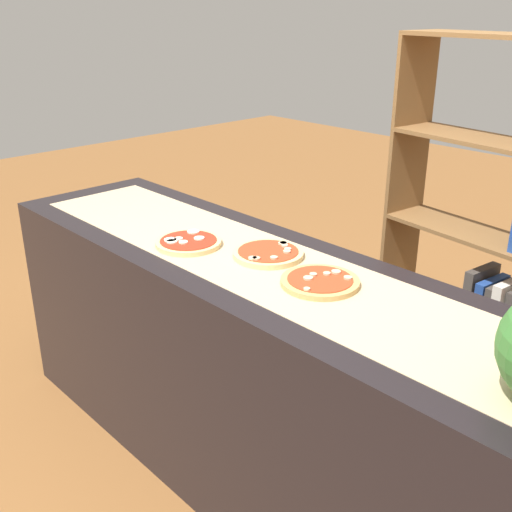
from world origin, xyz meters
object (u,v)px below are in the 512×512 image
(bookshelf, at_px, (492,260))
(pizza_mushroom_2, at_px, (320,281))
(pizza_mushroom_1, at_px, (268,253))
(pizza_mozzarella_0, at_px, (188,242))

(bookshelf, bearing_deg, pizza_mushroom_2, -94.95)
(pizza_mushroom_1, xyz_separation_m, pizza_mushroom_2, (0.28, -0.04, -0.00))
(pizza_mushroom_1, xyz_separation_m, bookshelf, (0.37, 0.98, -0.20))
(pizza_mushroom_1, relative_size, bookshelf, 0.15)
(pizza_mushroom_2, height_order, bookshelf, bookshelf)
(pizza_mozzarella_0, distance_m, pizza_mushroom_2, 0.57)
(pizza_mozzarella_0, height_order, pizza_mushroom_2, same)
(pizza_mozzarella_0, relative_size, bookshelf, 0.15)
(pizza_mozzarella_0, distance_m, pizza_mushroom_1, 0.31)
(pizza_mushroom_1, bearing_deg, bookshelf, 69.35)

